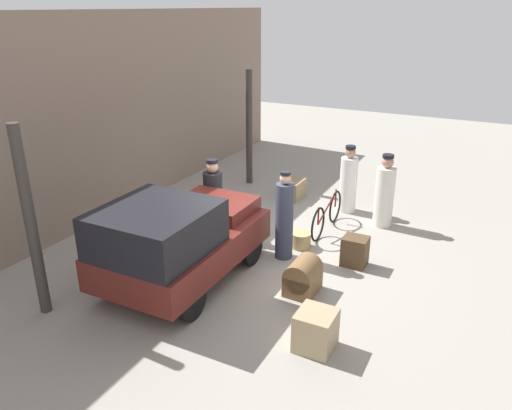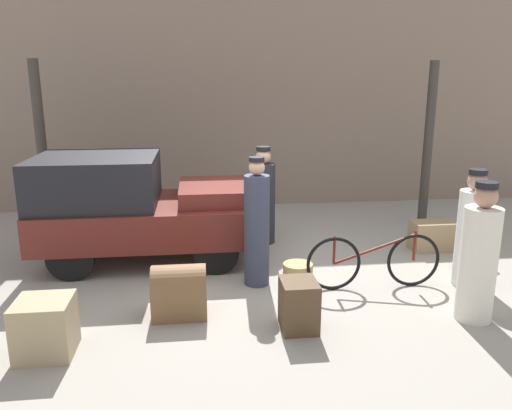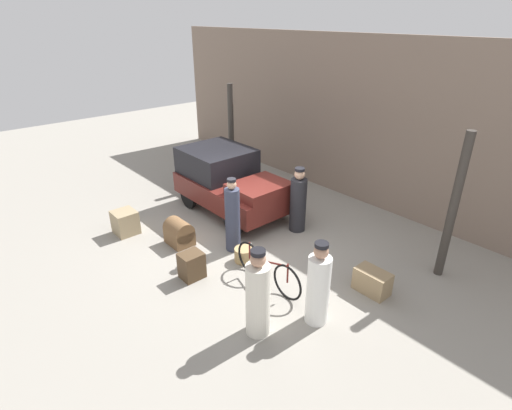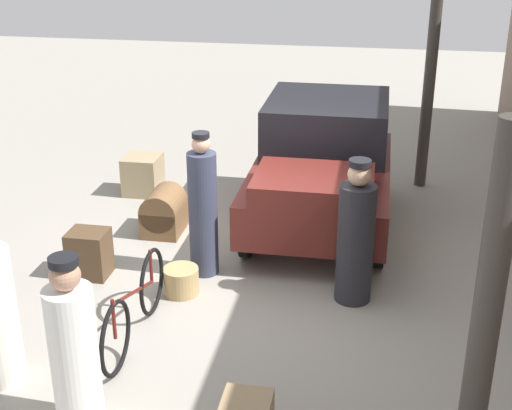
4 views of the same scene
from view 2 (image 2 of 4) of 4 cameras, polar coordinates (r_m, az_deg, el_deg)
name	(u,v)px [view 2 (image 2 of 4)]	position (r m, az deg, el deg)	size (l,w,h in m)	color
ground_plane	(244,272)	(7.33, -1.38, -7.65)	(30.00, 30.00, 0.00)	gray
station_building_facade	(225,102)	(10.88, -3.54, 11.62)	(16.00, 0.15, 4.50)	gray
canopy_pillar_left	(42,150)	(9.45, -23.26, 5.77)	(0.17, 0.17, 3.06)	#38332D
canopy_pillar_right	(428,144)	(10.06, 19.06, 6.58)	(0.17, 0.17, 3.06)	#38332D
truck	(135,204)	(7.85, -13.64, 0.09)	(3.25, 1.80, 1.62)	black
bicycle	(374,261)	(6.84, 13.33, -6.29)	(1.83, 0.04, 0.78)	black
wicker_basket	(298,275)	(6.83, 4.79, -7.93)	(0.40, 0.40, 0.31)	tan
porter_carrying_trunk	(472,234)	(7.26, 23.42, -3.04)	(0.40, 0.40, 1.60)	white
porter_lifting_near_truck	(257,227)	(6.66, 0.09, -2.52)	(0.34, 0.34, 1.75)	#33384C
porter_with_bicycle	(263,200)	(8.43, 0.83, 0.61)	(0.40, 0.40, 1.65)	#232328
conductor_in_dark_uniform	(479,259)	(6.23, 24.10, -5.65)	(0.41, 0.41, 1.64)	silver
trunk_wicker_pale	(299,305)	(5.68, 4.91, -11.31)	(0.40, 0.46, 0.57)	#4C3823
trunk_umber_medium	(45,327)	(5.60, -22.96, -12.75)	(0.55, 0.53, 0.59)	#9E8966
trunk_barrel_dark	(179,292)	(6.04, -8.76, -9.76)	(0.64, 0.50, 0.61)	brown
suitcase_tan_flat	(432,236)	(8.68, 19.45, -3.33)	(0.67, 0.40, 0.47)	#937A56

